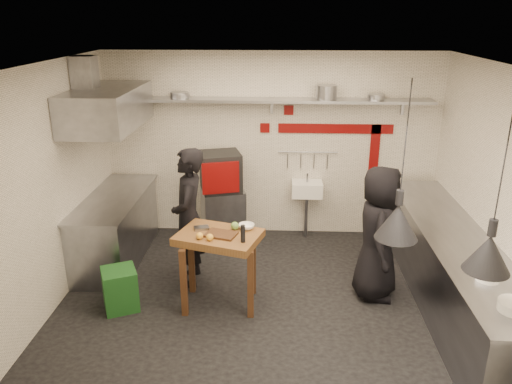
{
  "coord_description": "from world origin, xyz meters",
  "views": [
    {
      "loc": [
        0.12,
        -5.25,
        3.31
      ],
      "look_at": [
        -0.15,
        0.3,
        1.3
      ],
      "focal_mm": 35.0,
      "sensor_mm": 36.0,
      "label": 1
    }
  ],
  "objects_px": {
    "chef_left": "(189,218)",
    "chef_right": "(378,233)",
    "green_bin": "(120,289)",
    "oven_stand": "(223,214)",
    "prep_table": "(220,269)",
    "combi_oven": "(221,172)"
  },
  "relations": [
    {
      "from": "chef_left",
      "to": "chef_right",
      "type": "bearing_deg",
      "value": 80.74
    },
    {
      "from": "green_bin",
      "to": "chef_left",
      "type": "xyz_separation_m",
      "value": [
        0.72,
        0.67,
        0.64
      ]
    },
    {
      "from": "oven_stand",
      "to": "prep_table",
      "type": "bearing_deg",
      "value": -100.86
    },
    {
      "from": "oven_stand",
      "to": "green_bin",
      "type": "xyz_separation_m",
      "value": [
        -1.0,
        -2.01,
        -0.15
      ]
    },
    {
      "from": "combi_oven",
      "to": "chef_right",
      "type": "distance_m",
      "value": 2.56
    },
    {
      "from": "prep_table",
      "to": "chef_left",
      "type": "xyz_separation_m",
      "value": [
        -0.44,
        0.52,
        0.43
      ]
    },
    {
      "from": "prep_table",
      "to": "oven_stand",
      "type": "bearing_deg",
      "value": 112.28
    },
    {
      "from": "combi_oven",
      "to": "prep_table",
      "type": "relative_size",
      "value": 0.63
    },
    {
      "from": "chef_right",
      "to": "green_bin",
      "type": "bearing_deg",
      "value": 108.09
    },
    {
      "from": "green_bin",
      "to": "chef_right",
      "type": "xyz_separation_m",
      "value": [
        3.04,
        0.45,
        0.58
      ]
    },
    {
      "from": "prep_table",
      "to": "chef_right",
      "type": "bearing_deg",
      "value": 26.23
    },
    {
      "from": "prep_table",
      "to": "combi_oven",
      "type": "bearing_deg",
      "value": 112.87
    },
    {
      "from": "combi_oven",
      "to": "chef_left",
      "type": "xyz_separation_m",
      "value": [
        -0.26,
        -1.29,
        -0.2
      ]
    },
    {
      "from": "combi_oven",
      "to": "green_bin",
      "type": "xyz_separation_m",
      "value": [
        -0.98,
        -1.96,
        -0.84
      ]
    },
    {
      "from": "oven_stand",
      "to": "combi_oven",
      "type": "distance_m",
      "value": 0.69
    },
    {
      "from": "chef_right",
      "to": "oven_stand",
      "type": "bearing_deg",
      "value": 62.2
    },
    {
      "from": "prep_table",
      "to": "chef_left",
      "type": "relative_size",
      "value": 0.52
    },
    {
      "from": "combi_oven",
      "to": "prep_table",
      "type": "xyz_separation_m",
      "value": [
        0.18,
        -1.81,
        -0.63
      ]
    },
    {
      "from": "prep_table",
      "to": "chef_right",
      "type": "distance_m",
      "value": 1.93
    },
    {
      "from": "green_bin",
      "to": "chef_left",
      "type": "height_order",
      "value": "chef_left"
    },
    {
      "from": "green_bin",
      "to": "chef_right",
      "type": "distance_m",
      "value": 3.12
    },
    {
      "from": "green_bin",
      "to": "chef_left",
      "type": "relative_size",
      "value": 0.28
    }
  ]
}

